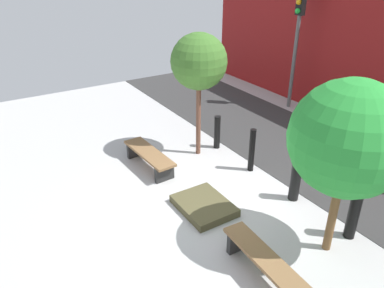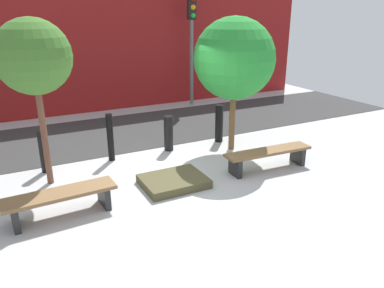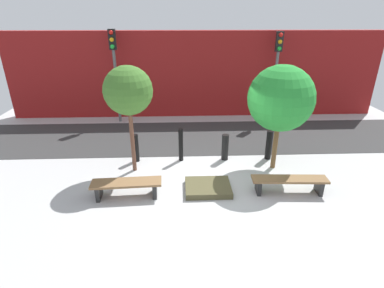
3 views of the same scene
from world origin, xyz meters
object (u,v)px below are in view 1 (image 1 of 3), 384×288
(tree_behind_left_bench, at_px, (199,62))
(bollard_far_left, at_px, (217,132))
(planter_bed, at_px, (204,206))
(bollard_left, at_px, (252,150))
(bollard_center, at_px, (295,182))
(traffic_light_west, at_px, (298,28))
(tree_behind_right_bench, at_px, (349,139))
(bollard_right, at_px, (353,215))
(bench_left, at_px, (149,156))
(bench_right, at_px, (268,266))

(tree_behind_left_bench, bearing_deg, bollard_far_left, 90.90)
(planter_bed, relative_size, bollard_left, 1.11)
(bollard_center, relative_size, traffic_light_west, 0.23)
(planter_bed, relative_size, traffic_light_west, 0.32)
(tree_behind_right_bench, relative_size, bollard_right, 3.23)
(bollard_left, bearing_deg, tree_behind_right_bench, -12.11)
(bench_left, xyz_separation_m, bollard_far_left, (-0.01, 2.01, 0.14))
(tree_behind_left_bench, xyz_separation_m, bollard_right, (4.21, 0.60, -1.93))
(tree_behind_right_bench, distance_m, bollard_right, 1.78)
(tree_behind_right_bench, bearing_deg, tree_behind_left_bench, 180.00)
(tree_behind_left_bench, distance_m, bollard_left, 2.41)
(bench_left, bearing_deg, bench_right, -2.95)
(bench_right, relative_size, planter_bed, 1.64)
(bench_right, height_order, traffic_light_west, traffic_light_west)
(planter_bed, distance_m, tree_behind_right_bench, 3.19)
(bench_left, xyz_separation_m, bollard_left, (1.40, 2.01, 0.23))
(bollard_far_left, bearing_deg, planter_bed, -40.66)
(bench_right, xyz_separation_m, traffic_light_west, (-5.43, 5.88, 2.29))
(tree_behind_right_bench, xyz_separation_m, bollard_far_left, (-4.21, 0.60, -1.70))
(traffic_light_west, bearing_deg, bench_right, -47.30)
(tree_behind_left_bench, relative_size, bollard_left, 2.88)
(bench_left, xyz_separation_m, traffic_light_west, (-1.22, 5.88, 2.29))
(bench_right, distance_m, tree_behind_right_bench, 2.32)
(bench_left, height_order, bollard_left, bollard_left)
(tree_behind_left_bench, distance_m, tree_behind_right_bench, 4.21)
(tree_behind_right_bench, bearing_deg, bollard_center, 156.71)
(traffic_light_west, bearing_deg, bollard_right, -35.42)
(planter_bed, distance_m, bollard_far_left, 2.81)
(bollard_left, distance_m, bollard_right, 2.82)
(planter_bed, distance_m, bollard_center, 1.98)
(bollard_far_left, distance_m, bollard_center, 2.82)
(tree_behind_right_bench, distance_m, bollard_center, 2.31)
(bench_left, relative_size, planter_bed, 1.49)
(bench_left, bearing_deg, bollard_left, 52.27)
(bench_right, xyz_separation_m, tree_behind_left_bench, (-4.20, 1.41, 2.10))
(tree_behind_left_bench, height_order, bollard_center, tree_behind_left_bench)
(bollard_far_left, height_order, bollard_right, bollard_right)
(bollard_right, bearing_deg, planter_bed, -139.34)
(bollard_center, bearing_deg, bench_right, -55.22)
(planter_bed, height_order, bollard_left, bollard_left)
(bench_right, distance_m, traffic_light_west, 8.32)
(tree_behind_left_bench, xyz_separation_m, bollard_far_left, (-0.01, 0.60, -1.96))
(planter_bed, xyz_separation_m, tree_behind_left_bench, (-2.10, 1.21, 2.33))
(bollard_center, xyz_separation_m, traffic_light_west, (-4.03, 3.87, 2.18))
(planter_bed, relative_size, bollard_right, 1.25)
(bench_left, relative_size, tree_behind_right_bench, 0.58)
(bench_left, distance_m, planter_bed, 2.12)
(tree_behind_right_bench, height_order, bollard_center, tree_behind_right_bench)
(tree_behind_left_bench, distance_m, bollard_right, 4.67)
(bollard_center, bearing_deg, tree_behind_left_bench, -167.89)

